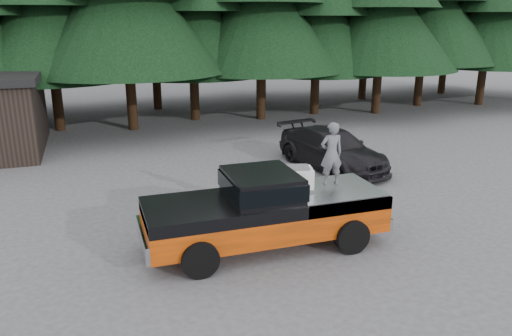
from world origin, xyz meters
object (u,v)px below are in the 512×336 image
object	(u,v)px
pickup_truck	(265,221)
parked_car	(332,149)
man_on_bed	(331,154)
air_compressor	(297,179)

from	to	relation	value
pickup_truck	parked_car	xyz separation A→B (m)	(4.62, 5.53, 0.06)
pickup_truck	man_on_bed	world-z (taller)	man_on_bed
parked_car	air_compressor	bearing A→B (deg)	-136.90
pickup_truck	air_compressor	world-z (taller)	air_compressor
parked_car	pickup_truck	bearing A→B (deg)	-141.89
pickup_truck	parked_car	world-z (taller)	parked_car
pickup_truck	man_on_bed	distance (m)	2.39
air_compressor	man_on_bed	bearing A→B (deg)	16.97
air_compressor	parked_car	size ratio (longest dim) A/B	0.15
pickup_truck	parked_car	bearing A→B (deg)	50.10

